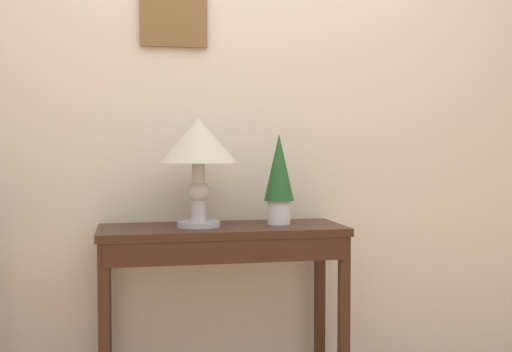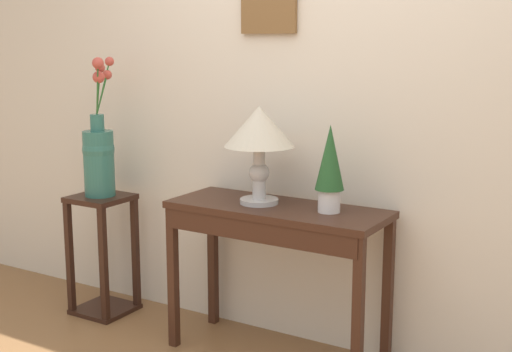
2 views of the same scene
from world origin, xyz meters
TOP-DOWN VIEW (x-y plane):
  - back_wall_with_art at (-0.00, 1.38)m, footprint 9.00×0.13m
  - console_table at (-0.14, 1.05)m, footprint 1.10×0.43m
  - table_lamp at (-0.24, 1.08)m, footprint 0.35×0.35m
  - potted_plant_on_console at (0.13, 1.10)m, footprint 0.14×0.14m
  - pedestal_stand_left at (-1.30, 1.06)m, footprint 0.31×0.31m
  - flower_vase_tall at (-1.30, 1.06)m, footprint 0.21×0.24m

SIDE VIEW (x-z plane):
  - pedestal_stand_left at x=-1.30m, z-range 0.00..0.71m
  - console_table at x=-0.14m, z-range 0.28..1.06m
  - flower_vase_tall at x=-1.30m, z-range 0.57..1.36m
  - potted_plant_on_console at x=0.13m, z-range 0.81..1.23m
  - table_lamp at x=-0.24m, z-range 0.90..1.39m
  - back_wall_with_art at x=0.00m, z-range 0.00..2.80m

